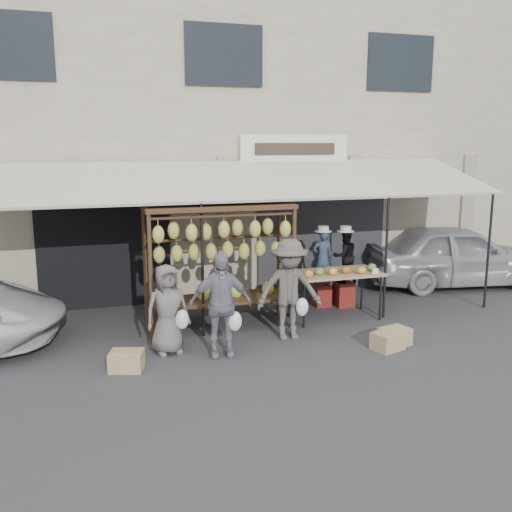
{
  "coord_description": "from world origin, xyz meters",
  "views": [
    {
      "loc": [
        -2.92,
        -8.11,
        3.31
      ],
      "look_at": [
        0.03,
        1.4,
        1.3
      ],
      "focal_mm": 40.0,
      "sensor_mm": 36.0,
      "label": 1
    }
  ],
  "objects_px": {
    "customer_mid": "(220,304)",
    "crate_near_b": "(395,337)",
    "vendor_left": "(323,258)",
    "sedan": "(456,255)",
    "customer_right": "(289,289)",
    "banana_rack": "(220,243)",
    "produce_table": "(336,274)",
    "vendor_right": "(345,256)",
    "crate_near_a": "(388,341)",
    "customer_left": "(167,309)",
    "crate_far": "(127,361)"
  },
  "relations": [
    {
      "from": "customer_mid",
      "to": "crate_near_b",
      "type": "bearing_deg",
      "value": -1.26
    },
    {
      "from": "vendor_left",
      "to": "sedan",
      "type": "bearing_deg",
      "value": -159.56
    },
    {
      "from": "sedan",
      "to": "customer_right",
      "type": "bearing_deg",
      "value": 123.64
    },
    {
      "from": "vendor_left",
      "to": "sedan",
      "type": "distance_m",
      "value": 3.73
    },
    {
      "from": "banana_rack",
      "to": "crate_near_b",
      "type": "relative_size",
      "value": 5.43
    },
    {
      "from": "vendor_left",
      "to": "sedan",
      "type": "height_order",
      "value": "vendor_left"
    },
    {
      "from": "customer_mid",
      "to": "produce_table",
      "type": "bearing_deg",
      "value": 32.34
    },
    {
      "from": "vendor_right",
      "to": "customer_right",
      "type": "height_order",
      "value": "customer_right"
    },
    {
      "from": "crate_near_a",
      "to": "crate_near_b",
      "type": "height_order",
      "value": "same"
    },
    {
      "from": "banana_rack",
      "to": "vendor_left",
      "type": "relative_size",
      "value": 2.31
    },
    {
      "from": "vendor_left",
      "to": "customer_right",
      "type": "height_order",
      "value": "customer_right"
    },
    {
      "from": "banana_rack",
      "to": "crate_near_a",
      "type": "height_order",
      "value": "banana_rack"
    },
    {
      "from": "customer_left",
      "to": "vendor_left",
      "type": "bearing_deg",
      "value": 15.75
    },
    {
      "from": "customer_left",
      "to": "customer_mid",
      "type": "bearing_deg",
      "value": -34.41
    },
    {
      "from": "customer_left",
      "to": "customer_mid",
      "type": "relative_size",
      "value": 0.87
    },
    {
      "from": "crate_far",
      "to": "sedan",
      "type": "bearing_deg",
      "value": 20.36
    },
    {
      "from": "vendor_left",
      "to": "crate_near_b",
      "type": "bearing_deg",
      "value": 105.72
    },
    {
      "from": "banana_rack",
      "to": "sedan",
      "type": "height_order",
      "value": "banana_rack"
    },
    {
      "from": "vendor_right",
      "to": "customer_left",
      "type": "relative_size",
      "value": 0.75
    },
    {
      "from": "vendor_left",
      "to": "crate_near_b",
      "type": "distance_m",
      "value": 2.61
    },
    {
      "from": "vendor_right",
      "to": "vendor_left",
      "type": "bearing_deg",
      "value": -17.31
    },
    {
      "from": "crate_near_a",
      "to": "crate_far",
      "type": "xyz_separation_m",
      "value": [
        -4.11,
        0.38,
        0.0
      ]
    },
    {
      "from": "crate_near_a",
      "to": "sedan",
      "type": "height_order",
      "value": "sedan"
    },
    {
      "from": "banana_rack",
      "to": "sedan",
      "type": "distance_m",
      "value": 6.22
    },
    {
      "from": "vendor_right",
      "to": "crate_far",
      "type": "height_order",
      "value": "vendor_right"
    },
    {
      "from": "banana_rack",
      "to": "customer_mid",
      "type": "bearing_deg",
      "value": -103.83
    },
    {
      "from": "vendor_right",
      "to": "crate_near_b",
      "type": "xyz_separation_m",
      "value": [
        -0.2,
        -2.33,
        -0.9
      ]
    },
    {
      "from": "produce_table",
      "to": "vendor_left",
      "type": "xyz_separation_m",
      "value": [
        0.09,
        0.85,
        0.14
      ]
    },
    {
      "from": "customer_mid",
      "to": "crate_near_b",
      "type": "height_order",
      "value": "customer_mid"
    },
    {
      "from": "customer_left",
      "to": "crate_far",
      "type": "xyz_separation_m",
      "value": [
        -0.7,
        -0.52,
        -0.58
      ]
    },
    {
      "from": "customer_left",
      "to": "crate_near_a",
      "type": "height_order",
      "value": "customer_left"
    },
    {
      "from": "banana_rack",
      "to": "customer_mid",
      "type": "relative_size",
      "value": 1.57
    },
    {
      "from": "banana_rack",
      "to": "crate_near_a",
      "type": "relative_size",
      "value": 5.45
    },
    {
      "from": "banana_rack",
      "to": "vendor_right",
      "type": "bearing_deg",
      "value": 14.36
    },
    {
      "from": "customer_right",
      "to": "vendor_left",
      "type": "bearing_deg",
      "value": 55.68
    },
    {
      "from": "customer_left",
      "to": "sedan",
      "type": "distance_m",
      "value": 7.44
    },
    {
      "from": "vendor_right",
      "to": "sedan",
      "type": "relative_size",
      "value": 0.25
    },
    {
      "from": "vendor_right",
      "to": "crate_near_a",
      "type": "distance_m",
      "value": 2.67
    },
    {
      "from": "vendor_left",
      "to": "customer_mid",
      "type": "bearing_deg",
      "value": 48.28
    },
    {
      "from": "banana_rack",
      "to": "crate_far",
      "type": "height_order",
      "value": "banana_rack"
    },
    {
      "from": "vendor_left",
      "to": "customer_mid",
      "type": "height_order",
      "value": "customer_mid"
    },
    {
      "from": "crate_far",
      "to": "sedan",
      "type": "distance_m",
      "value": 8.29
    },
    {
      "from": "vendor_left",
      "to": "customer_mid",
      "type": "relative_size",
      "value": 0.68
    },
    {
      "from": "vendor_left",
      "to": "vendor_right",
      "type": "relative_size",
      "value": 1.05
    },
    {
      "from": "vendor_left",
      "to": "crate_near_b",
      "type": "relative_size",
      "value": 2.36
    },
    {
      "from": "banana_rack",
      "to": "customer_left",
      "type": "distance_m",
      "value": 1.63
    },
    {
      "from": "customer_left",
      "to": "crate_far",
      "type": "distance_m",
      "value": 1.04
    },
    {
      "from": "customer_left",
      "to": "vendor_right",
      "type": "bearing_deg",
      "value": 11.54
    },
    {
      "from": "customer_left",
      "to": "customer_mid",
      "type": "height_order",
      "value": "customer_mid"
    },
    {
      "from": "customer_left",
      "to": "customer_mid",
      "type": "distance_m",
      "value": 0.85
    }
  ]
}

